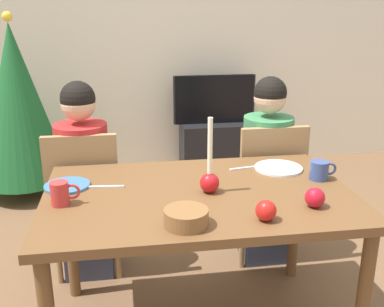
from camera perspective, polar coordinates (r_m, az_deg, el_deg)
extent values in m
cube|color=beige|center=(4.48, -4.83, 14.82)|extent=(6.40, 0.10, 2.60)
cube|color=brown|center=(2.06, 0.85, -5.41)|extent=(1.40, 0.90, 0.04)
cylinder|color=brown|center=(2.13, 20.83, -17.50)|extent=(0.06, 0.06, 0.71)
cylinder|color=brown|center=(2.58, -15.13, -10.32)|extent=(0.06, 0.06, 0.71)
cylinder|color=brown|center=(2.73, 12.92, -8.44)|extent=(0.06, 0.06, 0.71)
cube|color=#99754C|center=(2.80, -13.20, -6.03)|extent=(0.40, 0.40, 0.04)
cube|color=#99754C|center=(2.55, -13.86, -2.63)|extent=(0.40, 0.04, 0.45)
cylinder|color=#99754C|center=(3.04, -9.45, -8.46)|extent=(0.04, 0.04, 0.41)
cylinder|color=#99754C|center=(3.07, -15.88, -8.69)|extent=(0.04, 0.04, 0.41)
cylinder|color=#99754C|center=(2.74, -9.48, -11.62)|extent=(0.04, 0.04, 0.41)
cylinder|color=#99754C|center=(2.77, -16.67, -11.83)|extent=(0.04, 0.04, 0.41)
cube|color=#99754C|center=(2.92, 8.92, -4.76)|extent=(0.40, 0.40, 0.04)
cube|color=#99754C|center=(2.67, 10.32, -1.39)|extent=(0.40, 0.04, 0.45)
cylinder|color=#99754C|center=(3.21, 10.74, -7.08)|extent=(0.04, 0.04, 0.41)
cylinder|color=#99754C|center=(3.12, 4.78, -7.59)|extent=(0.04, 0.04, 0.41)
cylinder|color=#99754C|center=(2.92, 12.94, -9.85)|extent=(0.04, 0.04, 0.41)
cylinder|color=#99754C|center=(2.82, 6.39, -10.53)|extent=(0.04, 0.04, 0.41)
cube|color=#33384C|center=(2.85, -12.97, -10.20)|extent=(0.28, 0.28, 0.45)
cylinder|color=#AD2323|center=(2.66, -13.67, -1.35)|extent=(0.30, 0.30, 0.48)
sphere|color=tan|center=(2.57, -14.25, 6.14)|extent=(0.19, 0.19, 0.19)
sphere|color=black|center=(2.56, -14.30, 6.79)|extent=(0.19, 0.19, 0.19)
cube|color=#33384C|center=(2.96, 9.02, -8.79)|extent=(0.28, 0.28, 0.45)
cylinder|color=#387A4C|center=(2.78, 9.49, -0.22)|extent=(0.30, 0.30, 0.48)
sphere|color=tan|center=(2.69, 9.88, 6.97)|extent=(0.19, 0.19, 0.19)
sphere|color=black|center=(2.69, 9.91, 7.59)|extent=(0.19, 0.19, 0.19)
cube|color=black|center=(4.45, 2.76, 0.94)|extent=(0.64, 0.40, 0.48)
cube|color=black|center=(4.34, 2.85, 6.89)|extent=(0.79, 0.04, 0.46)
cube|color=black|center=(4.34, 2.85, 6.88)|extent=(0.76, 0.05, 0.46)
cylinder|color=brown|center=(4.19, -20.12, -3.81)|extent=(0.08, 0.08, 0.14)
cone|color=#195628|center=(3.99, -21.23, 5.87)|extent=(0.74, 0.74, 1.30)
sphere|color=yellow|center=(3.91, -22.42, 15.80)|extent=(0.08, 0.08, 0.08)
sphere|color=red|center=(2.04, 2.24, -3.75)|extent=(0.09, 0.09, 0.09)
cylinder|color=#EFE5C6|center=(1.98, 2.30, 0.94)|extent=(0.02, 0.02, 0.26)
cylinder|color=teal|center=(2.19, -15.56, -3.93)|extent=(0.21, 0.21, 0.01)
cylinder|color=silver|center=(2.38, 10.92, -1.81)|extent=(0.25, 0.25, 0.01)
cylinder|color=#B72D2D|center=(1.99, -16.44, -4.89)|extent=(0.08, 0.08, 0.10)
torus|color=#B72D2D|center=(1.98, -14.99, -4.70)|extent=(0.07, 0.01, 0.07)
cylinder|color=#33477F|center=(2.27, 15.83, -2.08)|extent=(0.09, 0.09, 0.09)
torus|color=#33477F|center=(2.29, 17.14, -1.88)|extent=(0.06, 0.01, 0.06)
cube|color=silver|center=(2.14, -11.00, -4.16)|extent=(0.18, 0.03, 0.01)
cube|color=silver|center=(2.36, 6.83, -1.82)|extent=(0.18, 0.05, 0.01)
cylinder|color=brown|center=(1.74, -0.75, -8.12)|extent=(0.17, 0.17, 0.07)
sphere|color=red|center=(1.80, 9.36, -7.15)|extent=(0.08, 0.08, 0.08)
sphere|color=red|center=(1.96, 15.33, -5.41)|extent=(0.09, 0.09, 0.09)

